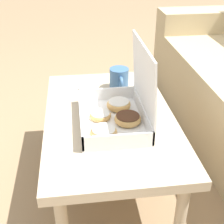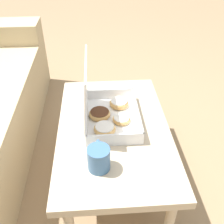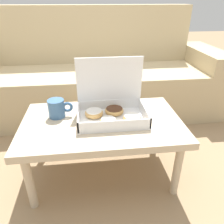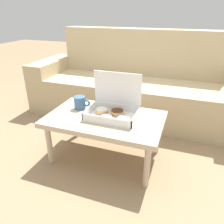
% 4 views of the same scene
% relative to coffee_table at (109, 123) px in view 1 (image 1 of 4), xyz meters
% --- Properties ---
extents(ground_plane, '(12.00, 12.00, 0.00)m').
position_rel_coffee_table_xyz_m(ground_plane, '(0.00, 0.16, -0.34)').
color(ground_plane, '#937756').
extents(coffee_table, '(0.91, 0.55, 0.38)m').
position_rel_coffee_table_xyz_m(coffee_table, '(0.00, 0.00, 0.00)').
color(coffee_table, '#C6B293').
rests_on(coffee_table, ground_plane).
extents(pastry_box, '(0.39, 0.27, 0.33)m').
position_rel_coffee_table_xyz_m(pastry_box, '(0.06, 0.03, 0.10)').
color(pastry_box, white).
rests_on(pastry_box, coffee_table).
extents(coffee_mug, '(0.14, 0.09, 0.11)m').
position_rel_coffee_table_xyz_m(coffee_mug, '(-0.25, 0.08, 0.10)').
color(coffee_mug, '#3D6693').
rests_on(coffee_mug, coffee_table).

